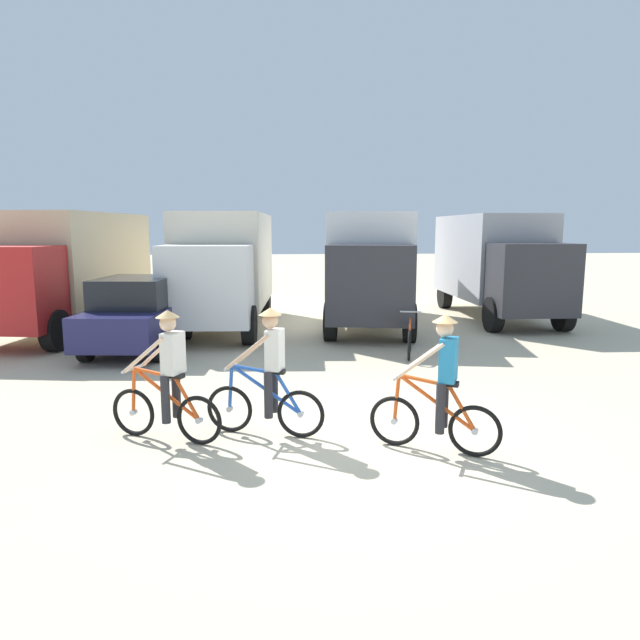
% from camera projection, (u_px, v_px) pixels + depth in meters
% --- Properties ---
extents(ground_plane, '(120.00, 120.00, 0.00)m').
position_uv_depth(ground_plane, '(367.00, 440.00, 7.79)').
color(ground_plane, beige).
extents(box_truck_tan_camper, '(3.34, 7.02, 3.35)m').
position_uv_depth(box_truck_tan_camper, '(68.00, 265.00, 15.97)').
color(box_truck_tan_camper, '#CCB78E').
rests_on(box_truck_tan_camper, ground).
extents(box_truck_cream_rv, '(2.82, 6.89, 3.35)m').
position_uv_depth(box_truck_cream_rv, '(224.00, 264.00, 16.65)').
color(box_truck_cream_rv, beige).
rests_on(box_truck_cream_rv, ground).
extents(box_truck_avon_van, '(3.49, 7.05, 3.35)m').
position_uv_depth(box_truck_avon_van, '(371.00, 263.00, 17.08)').
color(box_truck_avon_van, white).
rests_on(box_truck_avon_van, ground).
extents(box_truck_grey_hauler, '(2.56, 6.81, 3.35)m').
position_uv_depth(box_truck_grey_hauler, '(496.00, 261.00, 18.50)').
color(box_truck_grey_hauler, '#9E9EA3').
rests_on(box_truck_grey_hauler, ground).
extents(sedan_parked, '(2.17, 4.35, 1.76)m').
position_uv_depth(sedan_parked, '(139.00, 314.00, 13.54)').
color(sedan_parked, '#1E1E4C').
rests_on(sedan_parked, ground).
extents(cyclist_orange_shirt, '(1.61, 0.81, 1.82)m').
position_uv_depth(cyclist_orange_shirt, '(168.00, 381.00, 7.66)').
color(cyclist_orange_shirt, black).
rests_on(cyclist_orange_shirt, ground).
extents(cyclist_cowboy_hat, '(1.67, 0.68, 1.82)m').
position_uv_depth(cyclist_cowboy_hat, '(268.00, 377.00, 7.87)').
color(cyclist_cowboy_hat, black).
rests_on(cyclist_cowboy_hat, ground).
extents(cyclist_near_camera, '(1.57, 0.87, 1.82)m').
position_uv_depth(cyclist_near_camera, '(439.00, 389.00, 7.27)').
color(cyclist_near_camera, black).
rests_on(cyclist_near_camera, ground).
extents(bicycle_spare, '(0.62, 1.69, 0.97)m').
position_uv_depth(bicycle_spare, '(410.00, 338.00, 13.01)').
color(bicycle_spare, black).
rests_on(bicycle_spare, ground).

